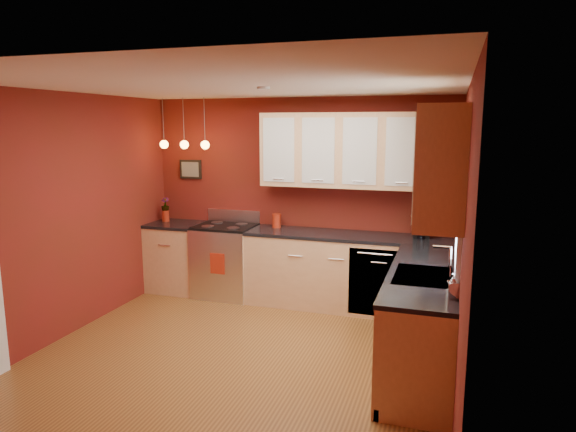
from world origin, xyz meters
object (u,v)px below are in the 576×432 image
(soap_pump, at_px, (453,286))
(gas_range, at_px, (226,260))
(red_canister, at_px, (277,221))
(sink, at_px, (423,278))
(coffee_maker, at_px, (422,227))

(soap_pump, bearing_deg, gas_range, 144.45)
(gas_range, bearing_deg, red_canister, 10.66)
(red_canister, bearing_deg, gas_range, -169.34)
(sink, relative_size, coffee_maker, 2.58)
(sink, relative_size, soap_pump, 3.68)
(gas_range, distance_m, soap_pump, 3.57)
(gas_range, relative_size, coffee_maker, 4.09)
(gas_range, xyz_separation_m, coffee_maker, (2.51, 0.07, 0.58))
(gas_range, height_order, red_canister, red_canister)
(coffee_maker, bearing_deg, red_canister, 175.61)
(gas_range, distance_m, sink, 3.05)
(red_canister, xyz_separation_m, soap_pump, (2.19, -2.18, 0.00))
(gas_range, height_order, coffee_maker, coffee_maker)
(gas_range, relative_size, soap_pump, 5.83)
(gas_range, distance_m, red_canister, 0.88)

